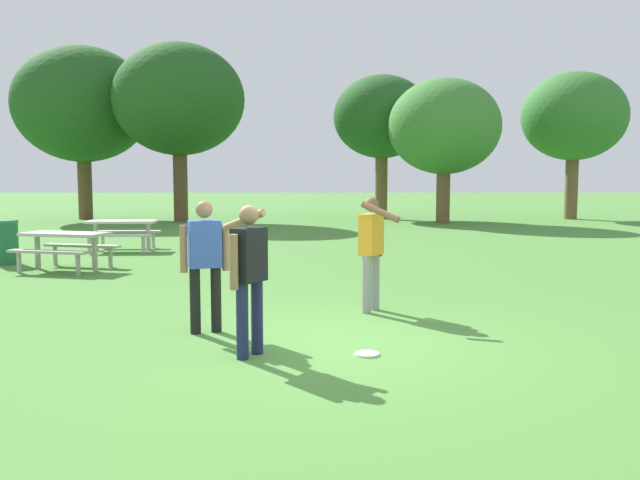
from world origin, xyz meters
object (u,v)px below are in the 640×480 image
person_bystander (205,258)px  tree_tall_left (82,105)px  person_catcher (248,268)px  tree_slender_mid (444,127)px  frisbee (367,354)px  picnic_table_far (122,229)px  person_thrower (372,245)px  trash_can_beside_table (5,242)px  tree_back_left (574,117)px  tree_far_right (382,118)px  picnic_table_near (65,243)px  tree_broad_center (179,100)px

person_bystander → tree_tall_left: tree_tall_left is taller
person_catcher → tree_slender_mid: tree_slender_mid is taller
person_catcher → frisbee: bearing=2.3°
tree_tall_left → picnic_table_far: bearing=-66.6°
person_thrower → trash_can_beside_table: size_ratio=1.71×
person_catcher → tree_tall_left: (-9.46, 21.72, 3.86)m
tree_tall_left → tree_back_left: 20.77m
tree_tall_left → tree_slender_mid: tree_tall_left is taller
frisbee → tree_back_left: bearing=65.5°
tree_far_right → tree_back_left: bearing=-1.0°
person_catcher → person_bystander: (-0.66, 1.08, -0.02)m
person_bystander → tree_slender_mid: tree_slender_mid is taller
frisbee → tree_far_right: bearing=85.1°
picnic_table_near → tree_slender_mid: size_ratio=0.35×
person_bystander → frisbee: 2.38m
frisbee → picnic_table_near: picnic_table_near is taller
person_thrower → tree_slender_mid: 17.86m
tree_back_left → person_catcher: bearing=-117.2°
picnic_table_near → tree_back_left: (15.79, 15.51, 3.76)m
person_thrower → tree_tall_left: tree_tall_left is taller
person_bystander → trash_can_beside_table: bearing=131.0°
person_catcher → frisbee: (1.28, 0.05, -0.95)m
picnic_table_far → trash_can_beside_table: size_ratio=1.83×
tree_broad_center → tree_slender_mid: (10.49, -0.70, -1.12)m
tree_broad_center → tree_tall_left: bearing=162.1°
tree_tall_left → tree_far_right: bearing=2.0°
person_catcher → tree_back_left: 24.98m
person_thrower → tree_slender_mid: (3.93, 17.20, 2.79)m
frisbee → picnic_table_far: (-5.66, 9.95, 0.55)m
person_thrower → trash_can_beside_table: person_thrower is taller
person_bystander → picnic_table_far: bearing=112.6°
person_bystander → tree_back_left: bearing=60.3°
picnic_table_near → tree_slender_mid: bearing=52.9°
frisbee → tree_far_right: (1.91, 22.12, 4.31)m
picnic_table_far → tree_tall_left: 13.46m
picnic_table_far → tree_slender_mid: tree_slender_mid is taller
trash_can_beside_table → tree_back_left: size_ratio=0.15×
frisbee → person_bystander: bearing=152.2°
person_thrower → frisbee: person_thrower is taller
person_bystander → trash_can_beside_table: size_ratio=1.71×
frisbee → tree_broad_center: bearing=107.4°
person_bystander → person_catcher: bearing=-58.5°
picnic_table_far → tree_slender_mid: size_ratio=0.31×
tree_slender_mid → trash_can_beside_table: bearing=-133.5°
picnic_table_far → trash_can_beside_table: 3.15m
picnic_table_near → trash_can_beside_table: trash_can_beside_table is taller
tree_far_right → tree_back_left: 8.11m
tree_back_left → person_bystander: bearing=-119.7°
tree_tall_left → tree_broad_center: tree_tall_left is taller
person_thrower → tree_slender_mid: tree_slender_mid is taller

